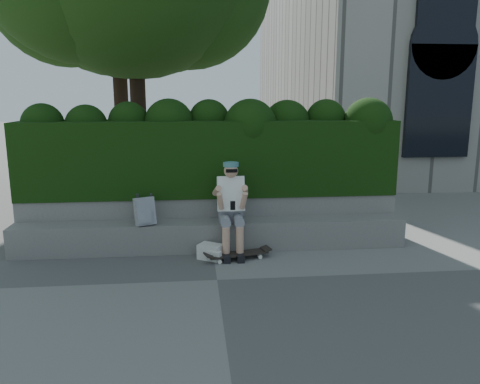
{
  "coord_description": "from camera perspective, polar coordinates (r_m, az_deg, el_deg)",
  "views": [
    {
      "loc": [
        -0.28,
        -5.69,
        2.33
      ],
      "look_at": [
        0.4,
        1.0,
        0.95
      ],
      "focal_mm": 35.0,
      "sensor_mm": 36.0,
      "label": 1
    }
  ],
  "objects": [
    {
      "name": "backpack_plaid",
      "position": [
        7.08,
        -11.54,
        -2.31
      ],
      "size": [
        0.32,
        0.25,
        0.41
      ],
      "primitive_type": "cube",
      "rotation": [
        0.0,
        0.0,
        0.42
      ],
      "color": "#BABABF",
      "rests_on": "bench_ledge"
    },
    {
      "name": "skateboard",
      "position": [
        6.86,
        -0.25,
        -7.59
      ],
      "size": [
        0.91,
        0.43,
        0.09
      ],
      "rotation": [
        0.0,
        0.0,
        0.24
      ],
      "color": "black",
      "rests_on": "ground"
    },
    {
      "name": "hedge",
      "position": [
        7.71,
        -3.69,
        4.27
      ],
      "size": [
        6.0,
        1.0,
        1.2
      ],
      "primitive_type": "cube",
      "color": "black",
      "rests_on": "planter_wall"
    },
    {
      "name": "backpack_ground",
      "position": [
        6.89,
        -3.61,
        -7.26
      ],
      "size": [
        0.41,
        0.38,
        0.22
      ],
      "primitive_type": "cube",
      "rotation": [
        0.0,
        0.0,
        -0.55
      ],
      "color": "white",
      "rests_on": "ground"
    },
    {
      "name": "planter_wall",
      "position": [
        7.68,
        -3.53,
        -3.18
      ],
      "size": [
        6.0,
        0.5,
        0.75
      ],
      "primitive_type": "cube",
      "color": "gray",
      "rests_on": "ground"
    },
    {
      "name": "person",
      "position": [
        6.97,
        -1.09,
        -1.5
      ],
      "size": [
        0.4,
        0.76,
        1.38
      ],
      "color": "gray",
      "rests_on": "ground"
    },
    {
      "name": "ground",
      "position": [
        6.16,
        -2.81,
        -10.66
      ],
      "size": [
        80.0,
        80.0,
        0.0
      ],
      "primitive_type": "plane",
      "color": "slate",
      "rests_on": "ground"
    },
    {
      "name": "bench_ledge",
      "position": [
        7.26,
        -3.36,
        -5.28
      ],
      "size": [
        6.0,
        0.45,
        0.45
      ],
      "primitive_type": "cube",
      "color": "gray",
      "rests_on": "ground"
    }
  ]
}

